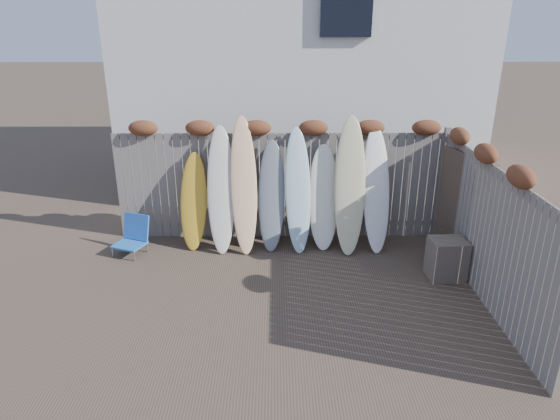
{
  "coord_description": "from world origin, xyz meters",
  "views": [
    {
      "loc": [
        -0.06,
        -6.34,
        3.97
      ],
      "look_at": [
        0.0,
        1.2,
        1.0
      ],
      "focal_mm": 32.0,
      "sensor_mm": 36.0,
      "label": 1
    }
  ],
  "objects_px": {
    "beach_chair": "(133,236)",
    "wooden_crate": "(447,259)",
    "lattice_panel": "(462,209)",
    "surfboard_0": "(194,202)"
  },
  "relations": [
    {
      "from": "lattice_panel",
      "to": "surfboard_0",
      "type": "bearing_deg",
      "value": 152.69
    },
    {
      "from": "wooden_crate",
      "to": "surfboard_0",
      "type": "distance_m",
      "value": 4.41
    },
    {
      "from": "beach_chair",
      "to": "wooden_crate",
      "type": "relative_size",
      "value": 1.05
    },
    {
      "from": "beach_chair",
      "to": "lattice_panel",
      "type": "height_order",
      "value": "lattice_panel"
    },
    {
      "from": "beach_chair",
      "to": "surfboard_0",
      "type": "bearing_deg",
      "value": 14.52
    },
    {
      "from": "lattice_panel",
      "to": "surfboard_0",
      "type": "xyz_separation_m",
      "value": [
        -4.58,
        0.64,
        -0.09
      ]
    },
    {
      "from": "lattice_panel",
      "to": "surfboard_0",
      "type": "distance_m",
      "value": 4.62
    },
    {
      "from": "beach_chair",
      "to": "lattice_panel",
      "type": "distance_m",
      "value": 5.69
    },
    {
      "from": "wooden_crate",
      "to": "lattice_panel",
      "type": "xyz_separation_m",
      "value": [
        0.38,
        0.6,
        0.61
      ]
    },
    {
      "from": "beach_chair",
      "to": "lattice_panel",
      "type": "relative_size",
      "value": 0.36
    }
  ]
}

